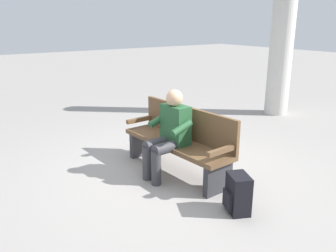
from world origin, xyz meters
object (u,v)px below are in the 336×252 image
at_px(person_seated, 169,132).
at_px(backpack, 238,194).
at_px(support_pillar, 283,28).
at_px(bench_near, 180,140).

bearing_deg(person_seated, backpack, -179.78).
height_order(backpack, support_pillar, support_pillar).
bearing_deg(support_pillar, person_seated, 108.56).
height_order(bench_near, support_pillar, support_pillar).
height_order(person_seated, support_pillar, support_pillar).
relative_size(bench_near, backpack, 4.17).
relative_size(bench_near, person_seated, 1.55).
xyz_separation_m(person_seated, support_pillar, (1.32, -3.93, 1.26)).
bearing_deg(person_seated, support_pillar, -74.84).
bearing_deg(support_pillar, bench_near, 108.76).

